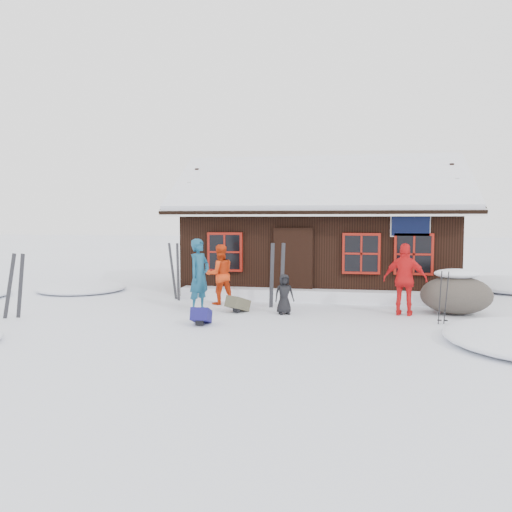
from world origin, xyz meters
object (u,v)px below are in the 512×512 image
Objects in this scene: backpack_olive at (238,306)px; skier_orange_left at (220,274)px; skier_crouched at (284,294)px; backpack_blue at (201,318)px; ski_poles at (443,299)px; skier_teal at (199,275)px; boulder at (456,294)px; ski_pair_left at (15,287)px; skier_orange_right at (405,279)px.

skier_orange_left is at bearing 154.34° from backpack_olive.
skier_crouched is 2.26m from backpack_blue.
backpack_blue is at bearing -168.73° from ski_poles.
skier_teal is 1.17m from skier_orange_left.
backpack_olive is at bearing -172.46° from boulder.
skier_orange_left reaches higher than boulder.
ski_poles is at bearing -112.52° from boulder.
ski_pair_left reaches higher than boulder.
skier_orange_right is at bearing 140.89° from skier_orange_left.
skier_teal is 5.73m from ski_poles.
backpack_blue is at bearing -159.63° from skier_crouched.
skier_crouched reaches higher than backpack_olive.
skier_teal is 2.17m from skier_crouched.
ski_pair_left is at bearing 3.25° from skier_orange_left.
skier_teal reaches higher than boulder.
boulder is at bearing 67.48° from ski_poles.
ski_poles is 4.79m from backpack_olive.
boulder reaches higher than skier_crouched.
boulder is 3.32× the size of backpack_blue.
skier_crouched is at bearing 171.99° from ski_poles.
ski_pair_left is (-4.19, -2.75, -0.08)m from skier_orange_left.
ski_poles is at bearing 22.77° from backpack_olive.
ski_poles is at bearing 140.39° from skier_orange_right.
ski_pair_left is (-6.09, -1.60, 0.25)m from skier_crouched.
skier_teal is at bearing 16.14° from skier_orange_right.
skier_crouched is 0.81× the size of ski_poles.
backpack_blue is 1.68m from backpack_olive.
ski_pair_left is (-10.19, -2.38, 0.23)m from boulder.
skier_teal is at bearing 174.96° from ski_poles.
skier_orange_left is 4.82m from skier_orange_right.
skier_crouched is 0.63× the size of ski_pair_left.
boulder is 1.08× the size of ski_pair_left.
ski_pair_left is 5.23m from backpack_olive.
skier_orange_left is 5.72m from ski_poles.
ski_poles is 2.32× the size of backpack_olive.
backpack_blue is at bearing -7.79° from ski_pair_left.
skier_teal is 3.50× the size of backpack_olive.
ski_poles is at bearing -2.14° from ski_pair_left.
skier_orange_left is 2.78m from backpack_blue.
skier_teal is 1.51× the size of ski_poles.
skier_orange_left reaches higher than ski_pair_left.
ski_poles reaches higher than skier_crouched.
ski_pair_left is at bearing -131.33° from backpack_olive.
ski_pair_left is at bearing 24.25° from skier_orange_right.
skier_orange_left is 1.35× the size of ski_poles.
boulder is at bearing 37.31° from backpack_olive.
skier_orange_right is 4.10m from backpack_olive.
skier_crouched is at bearing -68.15° from skier_teal.
ski_poles is (5.70, -0.50, -0.35)m from skier_teal.
skier_orange_left reaches higher than skier_crouched.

